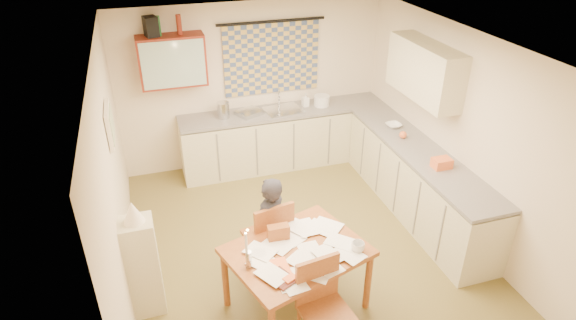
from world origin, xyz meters
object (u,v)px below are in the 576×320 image
object	(u,v)px
counter_right	(417,182)
stove	(467,233)
chair_far	(268,250)
shelf_stand	(143,267)
counter_back	(288,137)
dining_table	(297,278)
person	(270,230)

from	to	relation	value
counter_right	stove	xyz separation A→B (m)	(0.00, -1.11, -0.03)
chair_far	shelf_stand	distance (m)	1.36
counter_back	chair_far	size ratio (longest dim) A/B	3.30
dining_table	chair_far	bearing A→B (deg)	85.73
counter_back	stove	bearing A→B (deg)	-66.89
counter_back	shelf_stand	bearing A→B (deg)	-132.49
shelf_stand	stove	bearing A→B (deg)	-6.07
stove	person	distance (m)	2.26
counter_right	chair_far	world-z (taller)	chair_far
chair_far	stove	bearing A→B (deg)	155.92
shelf_stand	dining_table	bearing A→B (deg)	-16.49
stove	counter_right	bearing A→B (deg)	90.00
chair_far	shelf_stand	size ratio (longest dim) A/B	0.90
chair_far	shelf_stand	xyz separation A→B (m)	(-1.33, -0.16, 0.25)
dining_table	person	xyz separation A→B (m)	(-0.13, 0.53, 0.26)
counter_right	shelf_stand	world-z (taller)	shelf_stand
stove	person	xyz separation A→B (m)	(-2.20, 0.47, 0.22)
stove	dining_table	xyz separation A→B (m)	(-2.07, -0.06, -0.04)
dining_table	chair_far	xyz separation A→B (m)	(-0.14, 0.60, -0.07)
stove	chair_far	world-z (taller)	chair_far
chair_far	person	world-z (taller)	person
dining_table	chair_far	distance (m)	0.62
counter_back	dining_table	distance (m)	3.07
stove	dining_table	bearing A→B (deg)	-178.38
dining_table	person	distance (m)	0.60
stove	chair_far	bearing A→B (deg)	166.35
stove	shelf_stand	xyz separation A→B (m)	(-3.54, 0.38, 0.14)
chair_far	shelf_stand	world-z (taller)	shelf_stand
chair_far	counter_right	bearing A→B (deg)	-175.99
stove	shelf_stand	size ratio (longest dim) A/B	0.76
stove	chair_far	size ratio (longest dim) A/B	0.84
counter_right	stove	bearing A→B (deg)	-90.00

